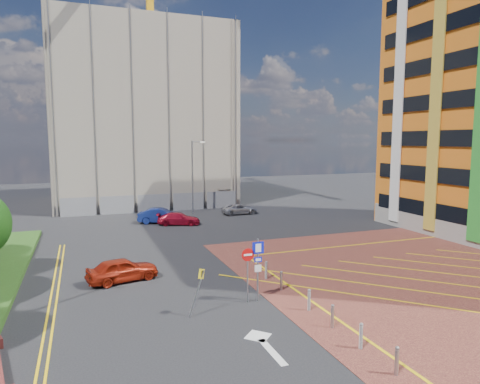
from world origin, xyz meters
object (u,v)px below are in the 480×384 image
warning_sign (198,286)px  car_blue_back (161,216)px  car_silver_back (240,209)px  lamp_back (193,174)px  sign_cluster (254,264)px  car_red_left (122,270)px  car_red_back (179,219)px

warning_sign → car_blue_back: (2.37, 22.90, -0.70)m
car_silver_back → lamp_back: bearing=56.4°
sign_cluster → warning_sign: bearing=-165.8°
sign_cluster → car_blue_back: (-0.69, 22.13, -1.22)m
lamp_back → car_blue_back: (-4.48, -4.89, -3.63)m
car_silver_back → car_blue_back: bearing=101.3°
sign_cluster → car_silver_back: bearing=71.2°
car_red_left → car_red_back: size_ratio=0.99×
car_red_left → lamp_back: bearing=-37.4°
warning_sign → car_red_back: bearing=80.0°
lamp_back → car_red_back: (-3.06, -6.30, -3.77)m
car_red_left → car_silver_back: size_ratio=1.01×
car_red_back → car_silver_back: (7.55, 3.54, -0.04)m
sign_cluster → lamp_back: bearing=82.0°
car_blue_back → car_silver_back: (8.97, 2.13, -0.18)m
car_blue_back → sign_cluster: bearing=-159.1°
sign_cluster → warning_sign: (-3.06, -0.77, -0.52)m
car_silver_back → car_red_back: bearing=113.1°
lamp_back → warning_sign: size_ratio=3.57×
lamp_back → car_red_back: size_ratio=1.98×
car_silver_back → car_red_left: bearing=140.8°
warning_sign → car_red_back: 21.84m
warning_sign → car_red_left: bearing=113.9°
car_red_left → car_red_back: (6.59, 15.16, -0.10)m
lamp_back → car_red_left: size_ratio=2.00×
sign_cluster → car_red_back: (0.72, 20.72, -1.37)m
car_red_left → car_red_back: 16.53m
car_red_left → car_blue_back: car_blue_back is taller
car_blue_back → car_red_left: bearing=-178.2°
car_red_left → car_blue_back: size_ratio=0.90×
sign_cluster → car_red_back: bearing=88.0°
warning_sign → car_red_left: size_ratio=0.56×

